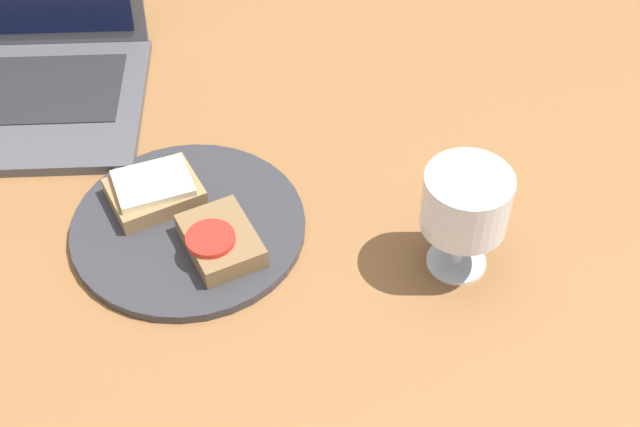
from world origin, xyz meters
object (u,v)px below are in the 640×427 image
laptop (13,54)px  wine_glass (465,206)px  plate (188,227)px  sandwich_with_tomato (220,241)px  sandwich_with_cheese (154,190)px

laptop → wine_glass: bearing=-32.4°
plate → sandwich_with_tomato: size_ratio=2.28×
plate → wine_glass: size_ratio=2.04×
sandwich_with_tomato → laptop: (-26.09, 29.99, 2.22)cm
sandwich_with_tomato → laptop: 39.82cm
sandwich_with_tomato → laptop: size_ratio=0.35×
laptop → plate: bearing=-49.3°
sandwich_with_cheese → wine_glass: (31.62, -9.62, 6.04)cm
sandwich_with_cheese → sandwich_with_tomato: size_ratio=1.06×
sandwich_with_cheese → laptop: size_ratio=0.37×
sandwich_with_tomato → sandwich_with_cheese: bearing=134.0°
plate → wine_glass: 29.63cm
sandwich_with_cheese → sandwich_with_tomato: (7.30, -7.57, -0.05)cm
wine_glass → laptop: (-50.42, 32.05, -3.87)cm
sandwich_with_cheese → wine_glass: 33.60cm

